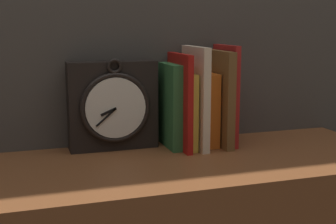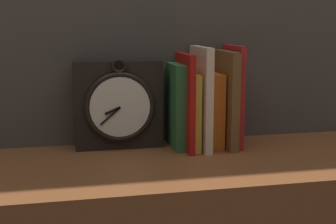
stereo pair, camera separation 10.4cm
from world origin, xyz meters
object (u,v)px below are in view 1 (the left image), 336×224
at_px(book_slot0_green, 170,106).
at_px(book_slot6_red, 225,95).
at_px(clock, 113,106).
at_px(book_slot4_orange, 204,109).
at_px(book_slot1_red, 180,101).
at_px(book_slot5_brown, 219,98).
at_px(book_slot2_yellow, 185,110).
at_px(book_slot3_cream, 195,97).

height_order(book_slot0_green, book_slot6_red, book_slot6_red).
bearing_deg(clock, book_slot0_green, -10.50).
xyz_separation_m(book_slot4_orange, book_slot6_red, (0.05, -0.01, 0.03)).
xyz_separation_m(clock, book_slot1_red, (0.16, -0.04, 0.01)).
relative_size(clock, book_slot1_red, 0.96).
height_order(book_slot1_red, book_slot4_orange, book_slot1_red).
bearing_deg(book_slot5_brown, book_slot0_green, 172.91).
distance_m(clock, book_slot4_orange, 0.23).
height_order(book_slot0_green, book_slot5_brown, book_slot5_brown).
xyz_separation_m(book_slot0_green, book_slot5_brown, (0.13, -0.02, 0.02)).
distance_m(book_slot1_red, book_slot6_red, 0.13).
bearing_deg(book_slot4_orange, book_slot6_red, -8.27).
xyz_separation_m(book_slot1_red, book_slot6_red, (0.13, 0.01, 0.01)).
bearing_deg(book_slot2_yellow, book_slot1_red, -155.72).
relative_size(book_slot0_green, book_slot3_cream, 0.83).
bearing_deg(book_slot0_green, book_slot5_brown, -7.09).
distance_m(book_slot3_cream, book_slot5_brown, 0.07).
distance_m(book_slot0_green, book_slot6_red, 0.15).
relative_size(book_slot3_cream, book_slot6_red, 0.99).
relative_size(clock, book_slot0_green, 1.08).
relative_size(book_slot1_red, book_slot2_yellow, 1.25).
bearing_deg(book_slot0_green, book_slot4_orange, 0.41).
distance_m(clock, book_slot2_yellow, 0.18).
xyz_separation_m(clock, book_slot0_green, (0.14, -0.03, -0.00)).
distance_m(book_slot0_green, book_slot4_orange, 0.09).
bearing_deg(clock, book_slot6_red, -6.60).
bearing_deg(book_slot1_red, book_slot0_green, 140.19).
bearing_deg(book_slot4_orange, book_slot0_green, -179.59).
distance_m(clock, book_slot6_red, 0.29).
height_order(book_slot4_orange, book_slot6_red, book_slot6_red).
bearing_deg(book_slot2_yellow, book_slot4_orange, 9.23).
xyz_separation_m(book_slot2_yellow, book_slot3_cream, (0.02, -0.01, 0.03)).
xyz_separation_m(book_slot1_red, book_slot2_yellow, (0.02, 0.01, -0.02)).
xyz_separation_m(book_slot2_yellow, book_slot6_red, (0.11, 0.00, 0.03)).
relative_size(book_slot3_cream, book_slot5_brown, 1.05).
relative_size(book_slot0_green, book_slot2_yellow, 1.11).
xyz_separation_m(book_slot1_red, book_slot5_brown, (0.11, 0.00, 0.00)).
distance_m(book_slot2_yellow, book_slot5_brown, 0.09).
height_order(book_slot1_red, book_slot3_cream, book_slot3_cream).
xyz_separation_m(book_slot2_yellow, book_slot5_brown, (0.09, -0.01, 0.03)).
bearing_deg(book_slot6_red, book_slot4_orange, 171.73).
bearing_deg(book_slot5_brown, book_slot1_red, -179.69).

